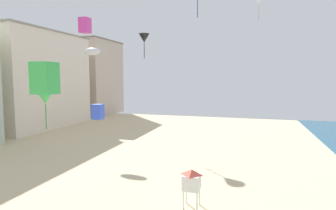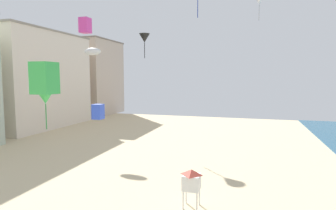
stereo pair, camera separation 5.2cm
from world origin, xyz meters
name	(u,v)px [view 1 (the left image)]	position (x,y,z in m)	size (l,w,h in m)	color
boardwalk_hotel_mid	(30,80)	(-27.16, 39.36, 8.21)	(12.15, 19.16, 16.40)	silver
boardwalk_hotel_far	(89,77)	(-27.16, 57.93, 8.67)	(11.93, 13.39, 17.33)	#C6B29E
lifeguard_stand	(192,180)	(6.34, 16.98, 1.84)	(1.10, 1.10, 2.55)	white
kite_magenta_box	(85,25)	(-6.90, 25.56, 13.99)	(0.99, 0.99, 1.56)	#DB3D9E
kite_green_delta	(45,97)	(-5.27, 17.37, 7.06)	(1.36, 1.36, 3.10)	green
kite_blue_box	(98,112)	(-2.17, 19.82, 5.73)	(0.79, 0.79, 1.24)	blue
kite_white_parafoil	(92,52)	(-10.67, 32.93, 12.06)	(2.51, 0.70, 0.97)	white
kite_black_delta	(144,38)	(-4.58, 36.56, 14.08)	(1.50, 1.50, 3.42)	black
kite_white_delta	(259,0)	(10.67, 39.24, 18.77)	(1.41, 1.41, 3.20)	white
kite_green_box	(45,78)	(-0.41, 11.73, 8.49)	(1.06, 1.06, 1.67)	green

